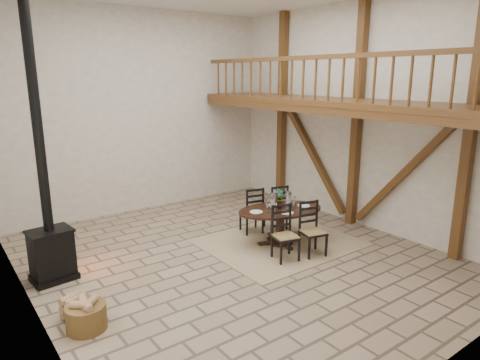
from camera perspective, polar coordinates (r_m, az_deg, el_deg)
ground at (r=8.33m, az=-0.62°, el=-10.33°), size 8.00×8.00×0.00m
room_shell at (r=8.36m, az=6.06°, el=11.06°), size 7.02×8.02×5.01m
rug at (r=9.05m, az=5.31°, el=-8.29°), size 3.00×2.50×0.02m
dining_table at (r=8.90m, az=5.37°, el=-5.80°), size 2.02×2.19×1.16m
wood_stove at (r=7.77m, az=-24.25°, el=-4.60°), size 0.75×0.60×5.00m
log_basket at (r=6.50m, az=-19.83°, el=-16.68°), size 0.55×0.55×0.45m
log_stack at (r=6.85m, az=-21.29°, el=-15.41°), size 0.39×0.33×0.34m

